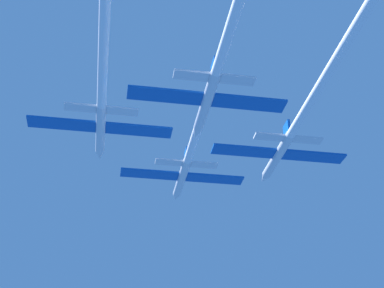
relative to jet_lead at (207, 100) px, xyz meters
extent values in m
cylinder|color=silver|center=(0.00, 20.69, -0.02)|extent=(1.23, 11.17, 1.23)
cone|color=silver|center=(0.00, 27.50, -0.02)|extent=(1.20, 2.46, 1.20)
ellipsoid|color=black|center=(0.00, 23.15, 0.50)|extent=(0.86, 2.23, 0.61)
cube|color=#0F51B2|center=(-4.86, 20.13, -0.02)|extent=(8.49, 2.46, 0.27)
cube|color=#0F51B2|center=(4.86, 20.13, -0.02)|extent=(8.49, 2.46, 0.27)
cube|color=#0F51B2|center=(0.00, 16.22, 1.48)|extent=(0.32, 2.01, 1.79)
cube|color=silver|center=(-2.52, 16.00, -0.02)|extent=(3.82, 1.47, 0.27)
cube|color=silver|center=(2.52, 16.00, -0.02)|extent=(3.82, 1.47, 0.27)
cylinder|color=white|center=(0.00, -11.69, -0.02)|extent=(1.11, 53.60, 1.11)
cylinder|color=silver|center=(-12.20, 9.05, 0.22)|extent=(1.23, 11.17, 1.23)
cone|color=silver|center=(-12.20, 15.86, 0.22)|extent=(1.20, 2.46, 1.20)
ellipsoid|color=black|center=(-12.20, 11.50, 0.75)|extent=(0.86, 2.23, 0.61)
cube|color=#0F51B2|center=(-17.05, 8.49, 0.22)|extent=(8.49, 2.46, 0.27)
cube|color=#0F51B2|center=(-7.34, 8.49, 0.22)|extent=(8.49, 2.46, 0.27)
cube|color=#0F51B2|center=(-12.20, 4.58, 1.73)|extent=(0.32, 2.01, 1.79)
cube|color=silver|center=(-14.72, 4.36, 0.22)|extent=(3.82, 1.47, 0.27)
cube|color=silver|center=(-9.67, 4.36, 0.22)|extent=(3.82, 1.47, 0.27)
cylinder|color=silver|center=(11.58, 10.29, -0.89)|extent=(1.23, 11.17, 1.23)
cone|color=silver|center=(11.58, 17.10, -0.89)|extent=(1.20, 2.46, 1.20)
ellipsoid|color=black|center=(11.58, 12.75, -0.37)|extent=(0.86, 2.23, 0.61)
cube|color=#0F51B2|center=(6.72, 9.73, -0.89)|extent=(8.49, 2.46, 0.27)
cube|color=#0F51B2|center=(16.44, 9.73, -0.89)|extent=(8.49, 2.46, 0.27)
cube|color=#0F51B2|center=(11.58, 5.82, 0.62)|extent=(0.32, 2.01, 1.79)
cube|color=silver|center=(9.06, 5.60, -0.89)|extent=(3.82, 1.47, 0.27)
cube|color=silver|center=(14.11, 5.60, -0.89)|extent=(3.82, 1.47, 0.27)
cylinder|color=silver|center=(-0.24, -0.98, -1.05)|extent=(1.23, 11.17, 1.23)
cone|color=silver|center=(-0.24, 5.83, -1.05)|extent=(1.20, 2.46, 1.20)
ellipsoid|color=black|center=(-0.24, 1.47, -0.52)|extent=(0.86, 2.23, 0.61)
cube|color=#0F51B2|center=(-5.10, -1.54, -1.05)|extent=(8.49, 2.46, 0.27)
cube|color=#0F51B2|center=(4.61, -1.54, -1.05)|extent=(8.49, 2.46, 0.27)
cube|color=#0F51B2|center=(-0.24, -5.45, 0.46)|extent=(0.32, 2.01, 1.79)
cube|color=silver|center=(-2.77, -5.68, -1.05)|extent=(3.82, 1.47, 0.27)
cube|color=silver|center=(2.28, -5.68, -1.05)|extent=(3.82, 1.47, 0.27)
camera|label=1|loc=(-10.25, -52.71, -37.20)|focal=52.12mm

